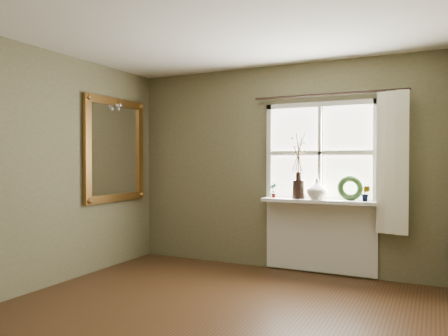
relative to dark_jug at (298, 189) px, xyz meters
name	(u,v)px	position (x,y,z in m)	size (l,w,h in m)	color
floor	(188,329)	(-0.31, -2.12, -1.03)	(4.50, 4.50, 0.00)	#382211
ceiling	(188,11)	(-0.31, -2.12, 1.57)	(4.50, 4.50, 0.00)	silver
wall_back	(279,167)	(-0.31, 0.18, 0.27)	(4.00, 0.10, 2.60)	brown
wall_left	(15,169)	(-2.36, -2.12, 0.27)	(0.10, 4.50, 2.60)	brown
window_frame	(320,153)	(0.24, 0.11, 0.45)	(1.36, 0.06, 1.24)	silver
window_sill	(318,201)	(0.24, 0.00, -0.13)	(1.36, 0.26, 0.04)	silver
window_apron	(320,236)	(0.24, 0.11, -0.57)	(1.36, 0.04, 0.88)	silver
dark_jug	(298,189)	(0.00, 0.00, 0.00)	(0.16, 0.16, 0.23)	black
cream_vase	(317,189)	(0.23, 0.00, 0.01)	(0.24, 0.24, 0.25)	beige
wreath	(350,191)	(0.61, 0.04, 0.00)	(0.30, 0.30, 0.07)	#253E1B
potted_plant_left	(273,190)	(-0.32, 0.00, -0.02)	(0.10, 0.07, 0.18)	#253E1B
potted_plant_right	(366,193)	(0.79, 0.00, -0.02)	(0.10, 0.08, 0.18)	#253E1B
curtain	(393,163)	(1.08, 0.01, 0.33)	(0.36, 0.12, 1.59)	beige
curtain_rod	(327,94)	(0.34, 0.05, 1.15)	(0.03, 0.03, 1.84)	black
gilt_mirror	(115,150)	(-2.28, -0.66, 0.50)	(0.10, 1.14, 1.35)	white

